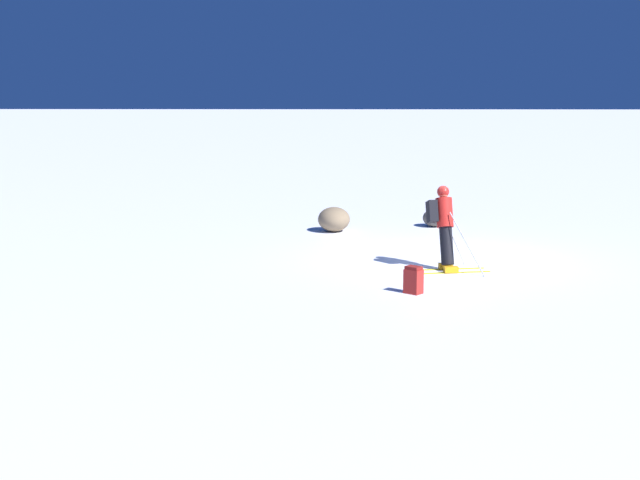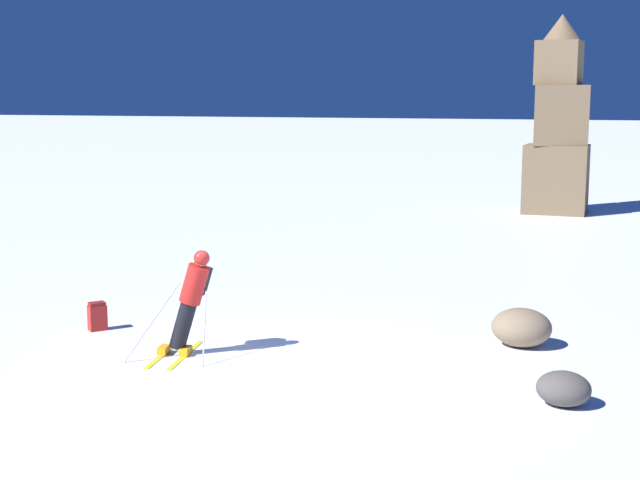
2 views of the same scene
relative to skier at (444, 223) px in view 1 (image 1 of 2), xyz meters
The scene contains 5 objects.
ground_plane 1.43m from the skier, ahead, with size 300.00×300.00×0.00m, color white.
skier is the anchor object (origin of this frame).
spare_backpack 2.52m from the skier, 161.17° to the left, with size 0.36×0.37×0.50m.
exposed_boulder_0 5.37m from the skier, 25.56° to the left, with size 0.98×0.83×0.63m, color #7A664C.
exposed_boulder_1 5.78m from the skier, ahead, with size 0.72×0.61×0.47m, color #4C4742.
Camera 1 is at (-19.11, 2.11, 3.63)m, focal length 50.00 mm.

